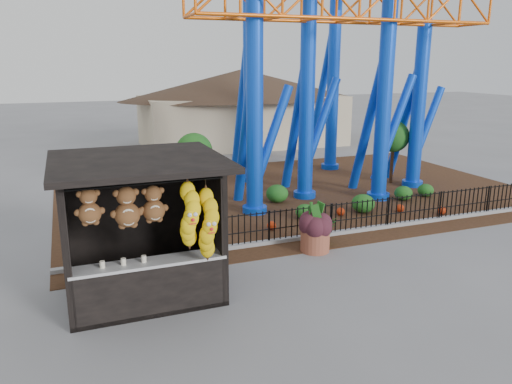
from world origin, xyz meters
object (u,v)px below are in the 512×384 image
object	(u,v)px
terracotta_planter	(315,240)
roller_coaster	(323,23)
potted_plant	(323,230)
prize_booth	(144,232)

from	to	relation	value
terracotta_planter	roller_coaster	bearing A→B (deg)	61.50
roller_coaster	potted_plant	size ratio (longest dim) A/B	13.87
prize_booth	roller_coaster	size ratio (longest dim) A/B	0.32
terracotta_planter	prize_booth	bearing A→B (deg)	-166.03
roller_coaster	potted_plant	xyz separation A→B (m)	(-2.83, -5.68, -6.05)
prize_booth	potted_plant	size ratio (longest dim) A/B	4.41
terracotta_planter	potted_plant	xyz separation A→B (m)	(0.51, 0.47, 0.07)
roller_coaster	terracotta_planter	size ratio (longest dim) A/B	13.77
roller_coaster	terracotta_planter	world-z (taller)	roller_coaster
prize_booth	terracotta_planter	size ratio (longest dim) A/B	4.38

